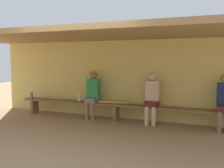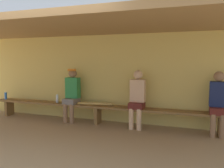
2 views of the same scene
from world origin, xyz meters
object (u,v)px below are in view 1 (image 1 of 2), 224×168
player_with_sunglasses (224,100)px  water_bottle_blue (79,98)px  player_in_red (93,92)px  water_bottle_orange (32,95)px  player_rightmost (152,96)px  baseball_bat (113,102)px  bench (116,106)px

player_with_sunglasses → water_bottle_blue: bearing=-179.8°
player_in_red → water_bottle_orange: size_ratio=6.18×
player_with_sunglasses → water_bottle_orange: bearing=-179.6°
player_in_red → water_bottle_blue: player_in_red is taller
player_rightmost → player_in_red: 1.71m
player_rightmost → player_with_sunglasses: bearing=0.0°
player_with_sunglasses → baseball_bat: player_with_sunglasses is taller
baseball_bat → player_in_red: bearing=171.3°
player_with_sunglasses → water_bottle_orange: player_with_sunglasses is taller
bench → player_rightmost: size_ratio=4.49×
bench → player_with_sunglasses: (2.69, 0.00, 0.34)m
baseball_bat → player_with_sunglasses: bearing=-8.4°
player_rightmost → water_bottle_blue: (-2.13, -0.02, -0.17)m
player_with_sunglasses → water_bottle_orange: 5.53m
water_bottle_blue → baseball_bat: size_ratio=0.25×
water_bottle_blue → baseball_bat: 1.06m
bench → player_rightmost: 1.05m
player_rightmost → water_bottle_orange: player_rightmost is taller
bench → player_with_sunglasses: size_ratio=4.49×
bench → water_bottle_orange: water_bottle_orange is taller
baseball_bat → water_bottle_orange: bearing=172.2°
player_rightmost → water_bottle_orange: bearing=-179.5°
bench → player_rightmost: player_rightmost is taller
player_in_red → water_bottle_blue: bearing=-177.8°
player_rightmost → baseball_bat: player_rightmost is taller
player_with_sunglasses → player_in_red: size_ratio=0.99×
player_with_sunglasses → player_in_red: bearing=180.0°
bench → player_rightmost: bearing=0.2°
bench → player_in_red: 0.80m
player_with_sunglasses → water_bottle_blue: 3.84m
water_bottle_blue → baseball_bat: (1.06, 0.01, -0.07)m
baseball_bat → bench: bearing=-8.4°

